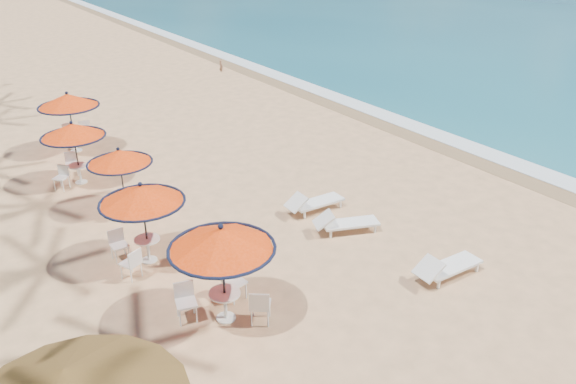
# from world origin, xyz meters

# --- Properties ---
(ground) EXTENTS (160.00, 160.00, 0.00)m
(ground) POSITION_xyz_m (0.00, 0.00, 0.00)
(ground) COLOR tan
(ground) RESTS_ON ground
(foam_strip) EXTENTS (1.20, 140.00, 0.04)m
(foam_strip) POSITION_xyz_m (9.30, 10.00, 0.00)
(foam_strip) COLOR white
(foam_strip) RESTS_ON ground
(wetsand_band) EXTENTS (1.40, 140.00, 0.02)m
(wetsand_band) POSITION_xyz_m (8.40, 10.00, 0.00)
(wetsand_band) COLOR olive
(wetsand_band) RESTS_ON ground
(station_0) EXTENTS (2.49, 2.49, 2.60)m
(station_0) POSITION_xyz_m (-4.79, 0.31, 1.90)
(station_0) COLOR black
(station_0) RESTS_ON ground
(station_1) EXTENTS (2.34, 2.34, 2.44)m
(station_1) POSITION_xyz_m (-5.41, 3.75, 1.78)
(station_1) COLOR black
(station_1) RESTS_ON ground
(station_2) EXTENTS (2.10, 2.10, 2.19)m
(station_2) POSITION_xyz_m (-4.82, 7.21, 1.67)
(station_2) COLOR black
(station_2) RESTS_ON ground
(station_3) EXTENTS (2.27, 2.30, 2.37)m
(station_3) POSITION_xyz_m (-5.51, 10.29, 1.81)
(station_3) COLOR black
(station_3) RESTS_ON ground
(station_4) EXTENTS (2.44, 2.44, 2.55)m
(station_4) POSITION_xyz_m (-4.69, 13.72, 1.94)
(station_4) COLOR black
(station_4) RESTS_ON ground
(lounger_near) EXTENTS (2.09, 0.71, 0.74)m
(lounger_near) POSITION_xyz_m (0.89, -1.49, 0.35)
(lounger_near) COLOR white
(lounger_near) RESTS_ON ground
(lounger_mid) EXTENTS (2.11, 1.31, 0.72)m
(lounger_mid) POSITION_xyz_m (0.21, 1.97, 0.34)
(lounger_mid) COLOR white
(lounger_mid) RESTS_ON ground
(lounger_far) EXTENTS (2.07, 0.70, 0.74)m
(lounger_far) POSITION_xyz_m (0.23, 3.61, 0.34)
(lounger_far) COLOR white
(lounger_far) RESTS_ON ground
(person) EXTENTS (0.27, 0.34, 0.83)m
(person) POSITION_xyz_m (6.83, 22.50, 0.42)
(person) COLOR #94674B
(person) RESTS_ON ground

